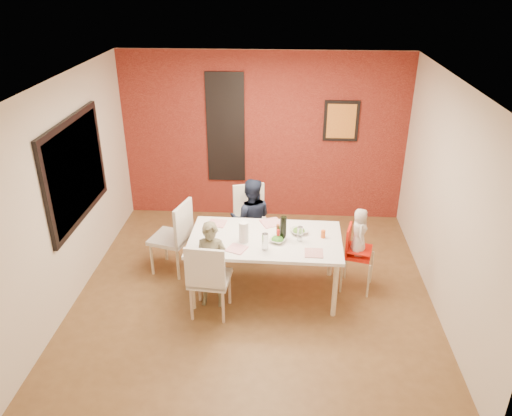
# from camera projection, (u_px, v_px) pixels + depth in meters

# --- Properties ---
(ground) EXTENTS (4.50, 4.50, 0.00)m
(ground) POSITION_uv_depth(u_px,v_px,m) (255.00, 290.00, 6.51)
(ground) COLOR brown
(ground) RESTS_ON ground
(ceiling) EXTENTS (4.50, 4.50, 0.02)m
(ceiling) POSITION_uv_depth(u_px,v_px,m) (254.00, 82.00, 5.32)
(ceiling) COLOR white
(ceiling) RESTS_ON wall_back
(wall_back) EXTENTS (4.50, 0.02, 2.70)m
(wall_back) POSITION_uv_depth(u_px,v_px,m) (264.00, 137.00, 7.93)
(wall_back) COLOR beige
(wall_back) RESTS_ON ground
(wall_front) EXTENTS (4.50, 0.02, 2.70)m
(wall_front) POSITION_uv_depth(u_px,v_px,m) (236.00, 317.00, 3.90)
(wall_front) COLOR beige
(wall_front) RESTS_ON ground
(wall_left) EXTENTS (0.02, 4.50, 2.70)m
(wall_left) POSITION_uv_depth(u_px,v_px,m) (69.00, 192.00, 6.04)
(wall_left) COLOR beige
(wall_left) RESTS_ON ground
(wall_right) EXTENTS (0.02, 4.50, 2.70)m
(wall_right) POSITION_uv_depth(u_px,v_px,m) (448.00, 201.00, 5.79)
(wall_right) COLOR beige
(wall_right) RESTS_ON ground
(brick_accent_wall) EXTENTS (4.50, 0.02, 2.70)m
(brick_accent_wall) POSITION_uv_depth(u_px,v_px,m) (264.00, 138.00, 7.91)
(brick_accent_wall) COLOR maroon
(brick_accent_wall) RESTS_ON ground
(picture_window_frame) EXTENTS (0.05, 1.70, 1.30)m
(picture_window_frame) POSITION_uv_depth(u_px,v_px,m) (76.00, 170.00, 6.13)
(picture_window_frame) COLOR black
(picture_window_frame) RESTS_ON wall_left
(picture_window_pane) EXTENTS (0.02, 1.55, 1.15)m
(picture_window_pane) POSITION_uv_depth(u_px,v_px,m) (77.00, 170.00, 6.13)
(picture_window_pane) COLOR black
(picture_window_pane) RESTS_ON wall_left
(glassblock_strip) EXTENTS (0.55, 0.03, 1.70)m
(glassblock_strip) POSITION_uv_depth(u_px,v_px,m) (226.00, 128.00, 7.87)
(glassblock_strip) COLOR silver
(glassblock_strip) RESTS_ON wall_back
(glassblock_surround) EXTENTS (0.60, 0.03, 1.76)m
(glassblock_surround) POSITION_uv_depth(u_px,v_px,m) (226.00, 128.00, 7.86)
(glassblock_surround) COLOR black
(glassblock_surround) RESTS_ON wall_back
(art_print_frame) EXTENTS (0.54, 0.03, 0.64)m
(art_print_frame) POSITION_uv_depth(u_px,v_px,m) (341.00, 121.00, 7.70)
(art_print_frame) COLOR black
(art_print_frame) RESTS_ON wall_back
(art_print_canvas) EXTENTS (0.44, 0.01, 0.54)m
(art_print_canvas) POSITION_uv_depth(u_px,v_px,m) (341.00, 121.00, 7.68)
(art_print_canvas) COLOR orange
(art_print_canvas) RESTS_ON wall_back
(dining_table) EXTENTS (1.90, 1.08, 0.78)m
(dining_table) POSITION_uv_depth(u_px,v_px,m) (265.00, 243.00, 6.19)
(dining_table) COLOR white
(dining_table) RESTS_ON ground
(chair_near) EXTENTS (0.50, 0.50, 1.00)m
(chair_near) POSITION_uv_depth(u_px,v_px,m) (208.00, 277.00, 5.79)
(chair_near) COLOR silver
(chair_near) RESTS_ON ground
(chair_far) EXTENTS (0.57, 0.57, 0.99)m
(chair_far) POSITION_uv_depth(u_px,v_px,m) (250.00, 215.00, 7.24)
(chair_far) COLOR white
(chair_far) RESTS_ON ground
(chair_left) EXTENTS (0.59, 0.59, 1.04)m
(chair_left) POSITION_uv_depth(u_px,v_px,m) (176.00, 234.00, 6.68)
(chair_left) COLOR silver
(chair_left) RESTS_ON ground
(high_chair) EXTENTS (0.45, 0.45, 0.88)m
(high_chair) POSITION_uv_depth(u_px,v_px,m) (355.00, 252.00, 6.35)
(high_chair) COLOR red
(high_chair) RESTS_ON ground
(child_near) EXTENTS (0.42, 0.28, 1.13)m
(child_near) POSITION_uv_depth(u_px,v_px,m) (212.00, 265.00, 6.01)
(child_near) COLOR #605C44
(child_near) RESTS_ON ground
(child_far) EXTENTS (0.61, 0.48, 1.22)m
(child_far) POSITION_uv_depth(u_px,v_px,m) (251.00, 219.00, 6.99)
(child_far) COLOR #161D32
(child_far) RESTS_ON ground
(toddler) EXTENTS (0.20, 0.30, 0.62)m
(toddler) POSITION_uv_depth(u_px,v_px,m) (359.00, 232.00, 6.21)
(toddler) COLOR beige
(toddler) RESTS_ON high_chair
(plate_near_left) EXTENTS (0.28, 0.28, 0.01)m
(plate_near_left) POSITION_uv_depth(u_px,v_px,m) (237.00, 249.00, 5.92)
(plate_near_left) COLOR white
(plate_near_left) RESTS_ON dining_table
(plate_far_mid) EXTENTS (0.32, 0.32, 0.01)m
(plate_far_mid) POSITION_uv_depth(u_px,v_px,m) (271.00, 223.00, 6.51)
(plate_far_mid) COLOR white
(plate_far_mid) RESTS_ON dining_table
(plate_near_right) EXTENTS (0.22, 0.22, 0.01)m
(plate_near_right) POSITION_uv_depth(u_px,v_px,m) (314.00, 253.00, 5.83)
(plate_near_right) COLOR silver
(plate_near_right) RESTS_ON dining_table
(plate_far_left) EXTENTS (0.24, 0.24, 0.01)m
(plate_far_left) POSITION_uv_depth(u_px,v_px,m) (217.00, 223.00, 6.50)
(plate_far_left) COLOR white
(plate_far_left) RESTS_ON dining_table
(salad_bowl_a) EXTENTS (0.26, 0.26, 0.05)m
(salad_bowl_a) POSITION_uv_depth(u_px,v_px,m) (277.00, 240.00, 6.07)
(salad_bowl_a) COLOR white
(salad_bowl_a) RESTS_ON dining_table
(salad_bowl_b) EXTENTS (0.28, 0.28, 0.05)m
(salad_bowl_b) POSITION_uv_depth(u_px,v_px,m) (299.00, 231.00, 6.27)
(salad_bowl_b) COLOR white
(salad_bowl_b) RESTS_ON dining_table
(wine_bottle) EXTENTS (0.08, 0.08, 0.31)m
(wine_bottle) POSITION_uv_depth(u_px,v_px,m) (283.00, 228.00, 6.08)
(wine_bottle) COLOR black
(wine_bottle) RESTS_ON dining_table
(wine_glass_a) EXTENTS (0.07, 0.07, 0.21)m
(wine_glass_a) POSITION_uv_depth(u_px,v_px,m) (265.00, 242.00, 5.87)
(wine_glass_a) COLOR silver
(wine_glass_a) RESTS_ON dining_table
(wine_glass_b) EXTENTS (0.07, 0.07, 0.19)m
(wine_glass_b) POSITION_uv_depth(u_px,v_px,m) (300.00, 234.00, 6.06)
(wine_glass_b) COLOR white
(wine_glass_b) RESTS_ON dining_table
(paper_towel_roll) EXTENTS (0.12, 0.12, 0.26)m
(paper_towel_roll) POSITION_uv_depth(u_px,v_px,m) (244.00, 232.00, 6.03)
(paper_towel_roll) COLOR white
(paper_towel_roll) RESTS_ON dining_table
(condiment_red) EXTENTS (0.04, 0.04, 0.15)m
(condiment_red) POSITION_uv_depth(u_px,v_px,m) (278.00, 235.00, 6.08)
(condiment_red) COLOR red
(condiment_red) RESTS_ON dining_table
(condiment_green) EXTENTS (0.03, 0.03, 0.13)m
(condiment_green) POSITION_uv_depth(u_px,v_px,m) (278.00, 231.00, 6.19)
(condiment_green) COLOR #317125
(condiment_green) RESTS_ON dining_table
(condiment_brown) EXTENTS (0.04, 0.04, 0.15)m
(condiment_brown) POSITION_uv_depth(u_px,v_px,m) (278.00, 230.00, 6.18)
(condiment_brown) COLOR brown
(condiment_brown) RESTS_ON dining_table
(sippy_cup) EXTENTS (0.06, 0.06, 0.10)m
(sippy_cup) POSITION_uv_depth(u_px,v_px,m) (323.00, 234.00, 6.15)
(sippy_cup) COLOR #DD5918
(sippy_cup) RESTS_ON dining_table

